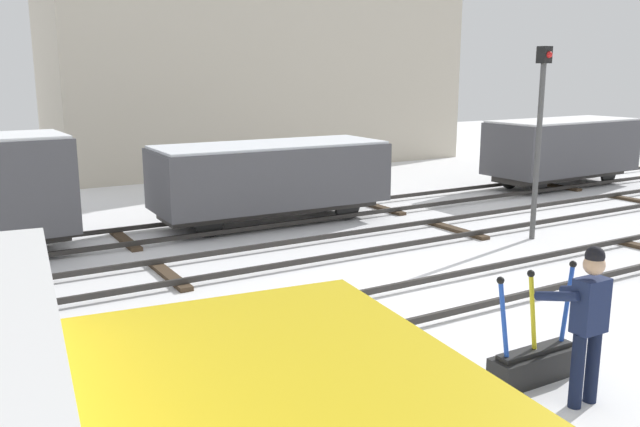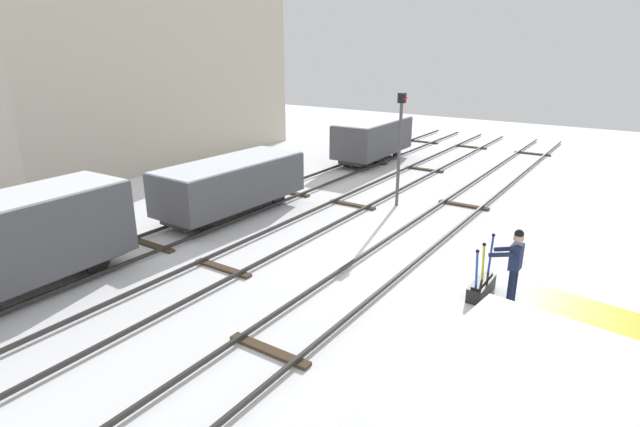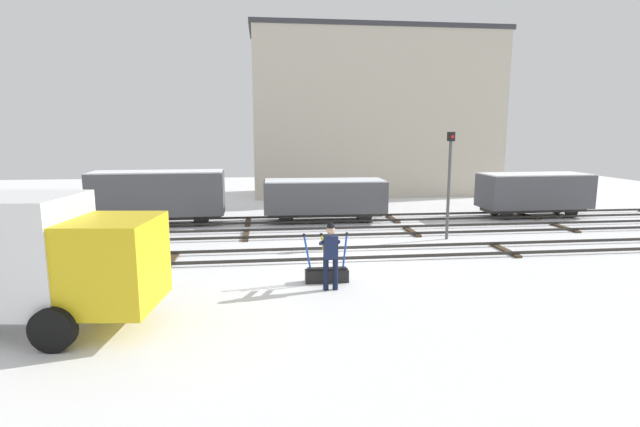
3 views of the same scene
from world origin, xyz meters
The scene contains 13 objects.
ground_plane centered at (0.00, 0.00, 0.00)m, with size 60.00×60.00×0.00m, color white.
track_main_line centered at (0.00, 0.00, 0.11)m, with size 44.00×1.94×0.18m.
track_siding_near centered at (0.00, 3.59, 0.11)m, with size 44.00×1.94×0.18m.
track_siding_far centered at (0.00, 6.64, 0.11)m, with size 44.00×1.94×0.18m.
switch_lever_frame centered at (-1.02, -2.78, 0.25)m, with size 1.32×0.37×1.45m.
rail_worker centered at (-1.00, -3.46, 1.07)m, with size 0.54×0.71×1.87m.
signal_post centered at (4.52, 2.19, 2.58)m, with size 0.24×0.32×4.26m.
apartment_building centered at (4.92, 16.84, 5.48)m, with size 16.76×5.28×10.95m.
freight_car_mid_siding centered at (10.79, 6.64, 1.28)m, with size 5.41×2.25×2.20m.
freight_car_near_switch centered at (-7.55, 6.64, 1.43)m, with size 5.95×2.12×2.49m.
freight_car_far_end centered at (0.13, 6.64, 1.18)m, with size 5.79×2.28×2.01m.
perched_bird_roof_left centered at (4.22, 15.76, 11.01)m, with size 0.13×0.27×0.13m.
perched_bird_roof_right centered at (10.05, 16.34, 11.01)m, with size 0.28×0.15×0.13m.
Camera 3 is at (-2.79, -15.98, 4.27)m, focal length 27.02 mm.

